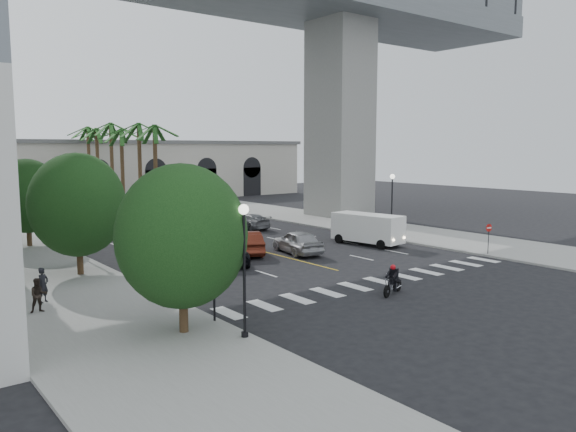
% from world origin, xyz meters
% --- Properties ---
extents(ground, '(140.00, 140.00, 0.00)m').
position_xyz_m(ground, '(0.00, 0.00, 0.00)').
color(ground, black).
rests_on(ground, ground).
extents(sidewalk_left, '(8.00, 100.00, 0.15)m').
position_xyz_m(sidewalk_left, '(-15.00, 15.00, 0.07)').
color(sidewalk_left, gray).
rests_on(sidewalk_left, ground).
extents(sidewalk_right, '(8.00, 100.00, 0.15)m').
position_xyz_m(sidewalk_right, '(15.00, 15.00, 0.07)').
color(sidewalk_right, gray).
rests_on(sidewalk_right, ground).
extents(median, '(2.00, 24.00, 0.20)m').
position_xyz_m(median, '(0.00, 38.00, 0.10)').
color(median, gray).
rests_on(median, ground).
extents(pier_building, '(71.00, 10.50, 8.50)m').
position_xyz_m(pier_building, '(0.00, 55.00, 4.27)').
color(pier_building, beige).
rests_on(pier_building, ground).
extents(bridge, '(75.00, 13.00, 26.00)m').
position_xyz_m(bridge, '(3.42, 22.00, 18.51)').
color(bridge, gray).
rests_on(bridge, ground).
extents(palm_a, '(3.20, 3.20, 10.30)m').
position_xyz_m(palm_a, '(0.00, 28.00, 9.10)').
color(palm_a, '#47331E').
rests_on(palm_a, ground).
extents(palm_b, '(3.20, 3.20, 10.60)m').
position_xyz_m(palm_b, '(0.10, 32.00, 9.37)').
color(palm_b, '#47331E').
rests_on(palm_b, ground).
extents(palm_c, '(3.20, 3.20, 10.10)m').
position_xyz_m(palm_c, '(-0.20, 36.00, 8.91)').
color(palm_c, '#47331E').
rests_on(palm_c, ground).
extents(palm_d, '(3.20, 3.20, 10.90)m').
position_xyz_m(palm_d, '(0.15, 40.00, 9.65)').
color(palm_d, '#47331E').
rests_on(palm_d, ground).
extents(palm_e, '(3.20, 3.20, 10.40)m').
position_xyz_m(palm_e, '(-0.10, 44.00, 9.19)').
color(palm_e, '#47331E').
rests_on(palm_e, ground).
extents(palm_f, '(3.20, 3.20, 10.70)m').
position_xyz_m(palm_f, '(0.20, 48.00, 9.46)').
color(palm_f, '#47331E').
rests_on(palm_f, ground).
extents(street_tree_near, '(5.20, 5.20, 6.89)m').
position_xyz_m(street_tree_near, '(-13.00, -3.00, 4.02)').
color(street_tree_near, '#382616').
rests_on(street_tree_near, ground).
extents(street_tree_mid, '(5.44, 5.44, 7.21)m').
position_xyz_m(street_tree_mid, '(-13.00, 10.00, 4.21)').
color(street_tree_mid, '#382616').
rests_on(street_tree_mid, ground).
extents(street_tree_far, '(5.04, 5.04, 6.68)m').
position_xyz_m(street_tree_far, '(-13.00, 22.00, 3.90)').
color(street_tree_far, '#382616').
rests_on(street_tree_far, ground).
extents(lamp_post_left_near, '(0.40, 0.40, 5.35)m').
position_xyz_m(lamp_post_left_near, '(-11.40, -5.00, 3.22)').
color(lamp_post_left_near, black).
rests_on(lamp_post_left_near, ground).
extents(lamp_post_left_far, '(0.40, 0.40, 5.35)m').
position_xyz_m(lamp_post_left_far, '(-11.40, 16.00, 3.22)').
color(lamp_post_left_far, black).
rests_on(lamp_post_left_far, ground).
extents(lamp_post_right, '(0.40, 0.40, 5.35)m').
position_xyz_m(lamp_post_right, '(11.40, 8.00, 3.22)').
color(lamp_post_right, black).
rests_on(lamp_post_right, ground).
extents(traffic_signal_near, '(0.25, 0.18, 3.65)m').
position_xyz_m(traffic_signal_near, '(-11.30, -2.50, 2.51)').
color(traffic_signal_near, black).
rests_on(traffic_signal_near, ground).
extents(traffic_signal_far, '(0.25, 0.18, 3.65)m').
position_xyz_m(traffic_signal_far, '(-11.30, 1.50, 2.51)').
color(traffic_signal_far, black).
rests_on(traffic_signal_far, ground).
extents(motorcycle_rider, '(2.07, 0.88, 1.56)m').
position_xyz_m(motorcycle_rider, '(-1.52, -3.79, 0.71)').
color(motorcycle_rider, black).
rests_on(motorcycle_rider, ground).
extents(car_a, '(2.88, 5.22, 1.68)m').
position_xyz_m(car_a, '(1.50, 7.89, 0.84)').
color(car_a, '#98999C').
rests_on(car_a, ground).
extents(car_b, '(3.61, 5.28, 1.65)m').
position_xyz_m(car_b, '(-1.50, 9.88, 0.82)').
color(car_b, '#551D11').
rests_on(car_b, ground).
extents(car_c, '(4.15, 5.55, 1.40)m').
position_xyz_m(car_c, '(-4.32, 7.90, 0.70)').
color(car_c, black).
rests_on(car_c, ground).
extents(car_d, '(1.94, 4.77, 1.38)m').
position_xyz_m(car_d, '(5.61, 20.12, 0.69)').
color(car_d, '#5C5D61').
rests_on(car_d, ground).
extents(car_e, '(1.83, 4.02, 1.34)m').
position_xyz_m(car_e, '(-5.83, 17.19, 0.67)').
color(car_e, '#0F1E48').
rests_on(car_e, ground).
extents(cargo_van, '(2.97, 5.85, 2.38)m').
position_xyz_m(cargo_van, '(8.07, 7.40, 1.33)').
color(cargo_van, white).
rests_on(cargo_van, ground).
extents(pedestrian_a, '(0.73, 0.68, 1.68)m').
position_xyz_m(pedestrian_a, '(-16.30, 4.97, 0.99)').
color(pedestrian_a, black).
rests_on(pedestrian_a, sidewalk_left).
extents(pedestrian_b, '(0.80, 0.65, 1.56)m').
position_xyz_m(pedestrian_b, '(-16.90, 3.38, 0.93)').
color(pedestrian_b, black).
rests_on(pedestrian_b, sidewalk_left).
extents(do_not_enter_sign, '(0.55, 0.10, 2.23)m').
position_xyz_m(do_not_enter_sign, '(11.50, -0.84, 1.62)').
color(do_not_enter_sign, black).
rests_on(do_not_enter_sign, ground).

